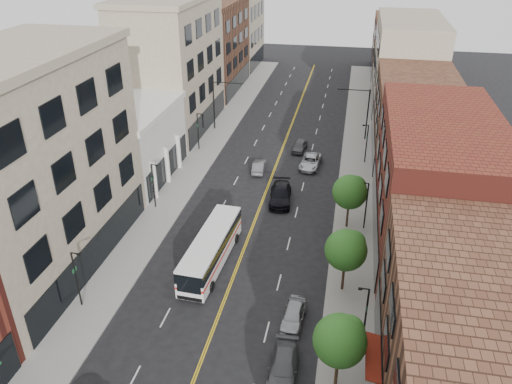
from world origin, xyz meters
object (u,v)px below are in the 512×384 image
Objects in this scene: car_parked_far at (293,315)px; car_lane_behind at (259,166)px; car_lane_b at (311,162)px; car_parked_mid at (283,367)px; car_lane_a at (281,195)px; car_lane_c at (300,146)px; city_bus at (211,248)px.

car_parked_far is 26.73m from car_lane_behind.
car_lane_b is at bearing -161.77° from car_lane_behind.
car_lane_b is (-1.49, 33.32, 0.01)m from car_parked_mid.
car_lane_c is at bearing 82.71° from car_lane_a.
car_parked_far is at bearing -34.01° from city_bus.
car_lane_b is at bearing -61.59° from car_lane_c.
car_lane_c is (4.74, 26.82, -0.98)m from city_bus.
car_lane_b reaches higher than car_parked_far.
car_lane_behind is (-7.60, 25.62, -0.04)m from car_parked_far.
car_lane_a is (4.33, 12.49, -0.84)m from city_bus.
car_lane_c is (-1.94, 4.79, -0.02)m from car_lane_b.
car_parked_mid is at bearing -86.37° from car_parked_far.
car_parked_far is at bearing -83.97° from car_lane_a.
car_lane_behind is 0.79× the size of car_lane_b.
car_lane_c reaches higher than car_lane_behind.
car_lane_c is at bearing 93.42° from car_parked_mid.
car_parked_mid is 24.09m from car_lane_a.
car_parked_mid is (8.17, -11.29, -0.98)m from city_bus.
car_parked_mid is at bearing 99.65° from car_lane_behind.
car_parked_far reaches higher than car_parked_mid.
car_lane_c is (0.41, 14.33, -0.14)m from car_lane_a.
city_bus is 1.98× the size of car_lane_a.
car_lane_a reaches higher than car_lane_behind.
car_lane_b is at bearing 75.96° from city_bus.
car_lane_a is at bearing -98.65° from car_lane_b.
car_lane_behind is at bearing 102.15° from car_parked_mid.
city_bus is at bearing 84.10° from car_lane_behind.
car_lane_a is 9.83m from car_lane_b.
car_parked_far reaches higher than car_lane_behind.
car_lane_b is (6.11, 2.53, 0.05)m from car_lane_behind.
car_parked_mid is at bearing -86.46° from car_lane_a.
car_parked_mid reaches higher than car_lane_behind.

